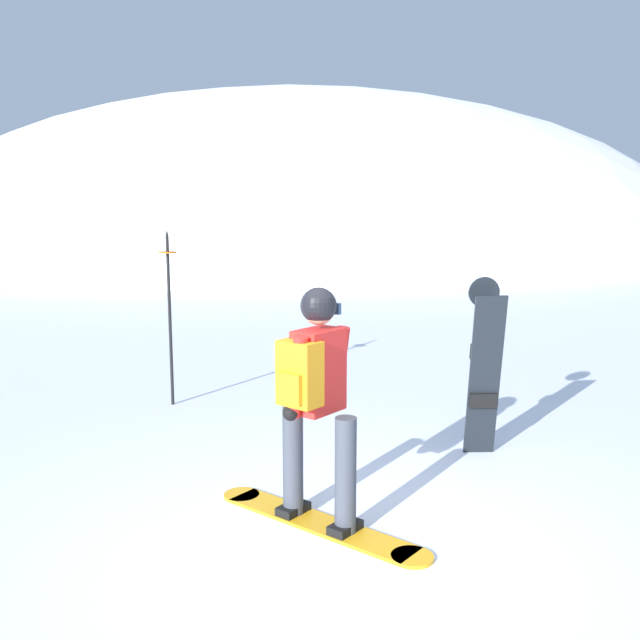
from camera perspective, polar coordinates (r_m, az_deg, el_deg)
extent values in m
plane|color=white|center=(4.86, 2.27, -18.37)|extent=(300.00, 300.00, 0.00)
ellipsoid|color=white|center=(35.49, -1.70, 5.62)|extent=(37.24, 33.52, 15.38)
cube|color=orange|center=(5.18, -0.12, -16.34)|extent=(1.37, 1.23, 0.02)
cylinder|color=orange|center=(5.66, -6.46, -14.10)|extent=(0.28, 0.28, 0.02)
cylinder|color=orange|center=(4.79, 7.58, -18.73)|extent=(0.28, 0.28, 0.02)
cube|color=black|center=(5.31, -2.21, -15.21)|extent=(0.27, 0.28, 0.06)
cube|color=black|center=(5.03, 2.10, -16.63)|extent=(0.27, 0.28, 0.06)
cylinder|color=#3D424C|center=(5.16, -2.23, -11.37)|extent=(0.15, 0.15, 0.82)
cylinder|color=#3D424C|center=(4.88, 2.13, -12.62)|extent=(0.15, 0.15, 0.82)
cube|color=red|center=(4.81, -0.12, -4.18)|extent=(0.40, 0.42, 0.58)
cylinder|color=red|center=(4.64, -1.91, -4.70)|extent=(0.20, 0.19, 0.57)
cylinder|color=red|center=(4.98, 1.55, -3.70)|extent=(0.20, 0.19, 0.57)
sphere|color=black|center=(4.71, -2.43, -7.62)|extent=(0.11, 0.11, 0.11)
sphere|color=black|center=(5.08, 1.31, -6.35)|extent=(0.11, 0.11, 0.11)
cube|color=orange|center=(4.65, -1.67, -4.39)|extent=(0.33, 0.32, 0.44)
cube|color=orange|center=(4.60, -2.48, -5.58)|extent=(0.19, 0.18, 0.20)
sphere|color=tan|center=(4.73, -0.12, 0.83)|extent=(0.21, 0.21, 0.21)
sphere|color=black|center=(4.72, -0.12, 1.19)|extent=(0.25, 0.25, 0.25)
cube|color=navy|center=(4.83, 0.85, 1.01)|extent=(0.15, 0.13, 0.08)
cube|color=black|center=(6.41, 13.37, -4.57)|extent=(0.28, 0.28, 1.50)
cylinder|color=black|center=(6.40, 13.31, 2.24)|extent=(0.28, 0.07, 0.28)
cube|color=black|center=(6.39, 13.37, -2.58)|extent=(0.25, 0.09, 0.15)
cube|color=black|center=(6.49, 13.22, -6.39)|extent=(0.25, 0.09, 0.15)
cylinder|color=black|center=(8.05, -12.21, -0.15)|extent=(0.04, 0.04, 1.93)
cylinder|color=orange|center=(7.96, -12.40, 5.44)|extent=(0.20, 0.20, 0.02)
cone|color=black|center=(7.95, -12.46, 7.03)|extent=(0.04, 0.04, 0.08)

